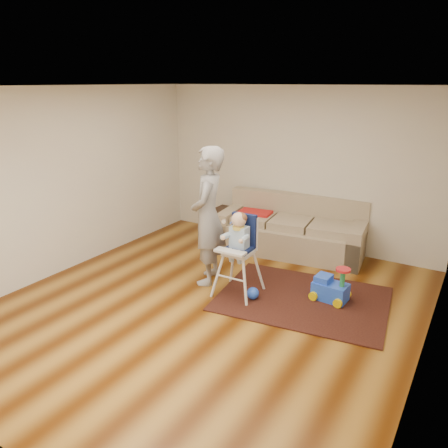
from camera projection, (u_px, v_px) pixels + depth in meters
The scene contains 9 objects.
ground at pixel (208, 306), 5.61m from camera, with size 5.50×5.50×0.00m, color #4A2205.
room_envelope at pixel (229, 155), 5.45m from camera, with size 5.04×5.52×2.72m.
sofa at pixel (291, 226), 7.26m from camera, with size 2.48×1.26×0.92m.
side_table at pixel (227, 225), 7.88m from camera, with size 0.56×0.56×0.56m, color black, non-canonical shape.
area_rug at pixel (303, 299), 5.78m from camera, with size 2.15×1.61×0.02m, color black.
ride_on_toy at pixel (331, 283), 5.68m from camera, with size 0.44×0.31×0.48m, color blue, non-canonical shape.
toy_ball at pixel (253, 293), 5.74m from camera, with size 0.16×0.16×0.16m, color blue.
high_chair at pixel (239, 255), 5.78m from camera, with size 0.55×0.55×1.16m.
adult at pixel (208, 216), 6.04m from camera, with size 0.71×0.46×1.94m, color gray.
Camera 1 is at (2.80, -4.15, 2.76)m, focal length 35.00 mm.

